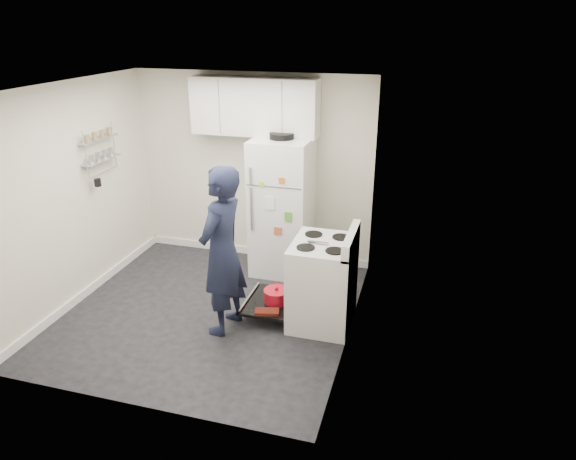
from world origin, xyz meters
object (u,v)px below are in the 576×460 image
(open_oven_door, at_px, (273,299))
(person, at_px, (222,252))
(electric_range, at_px, (322,283))
(refrigerator, at_px, (282,207))

(open_oven_door, relative_size, person, 0.40)
(open_oven_door, xyz_separation_m, person, (-0.41, -0.40, 0.72))
(electric_range, height_order, open_oven_door, electric_range)
(electric_range, relative_size, refrigerator, 0.60)
(electric_range, bearing_deg, person, -157.53)
(electric_range, distance_m, person, 1.13)
(person, bearing_deg, refrigerator, -179.65)
(refrigerator, relative_size, person, 1.01)
(refrigerator, bearing_deg, open_oven_door, -79.34)
(person, bearing_deg, open_oven_door, 142.36)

